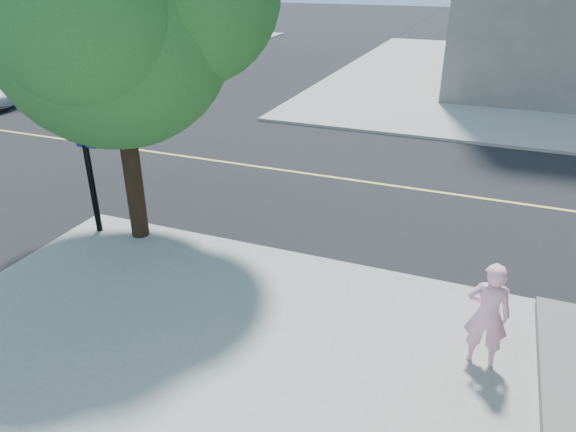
% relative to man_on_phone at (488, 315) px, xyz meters
% --- Properties ---
extents(ground, '(140.00, 140.00, 0.00)m').
position_rel_man_on_phone_xyz_m(ground, '(-7.60, 2.02, -0.95)').
color(ground, black).
rests_on(ground, ground).
extents(road_ew, '(140.00, 9.00, 0.01)m').
position_rel_man_on_phone_xyz_m(road_ew, '(-7.60, 6.52, -0.94)').
color(road_ew, black).
rests_on(road_ew, ground).
extents(sidewalk_nw, '(26.00, 25.00, 0.12)m').
position_rel_man_on_phone_xyz_m(sidewalk_nw, '(-30.60, 23.52, -0.89)').
color(sidewalk_nw, '#9A9993').
rests_on(sidewalk_nw, ground).
extents(man_on_phone, '(0.61, 0.40, 1.66)m').
position_rel_man_on_phone_xyz_m(man_on_phone, '(0.00, 0.00, 0.00)').
color(man_on_phone, '#FCB3D0').
rests_on(man_on_phone, sidewalk_se).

